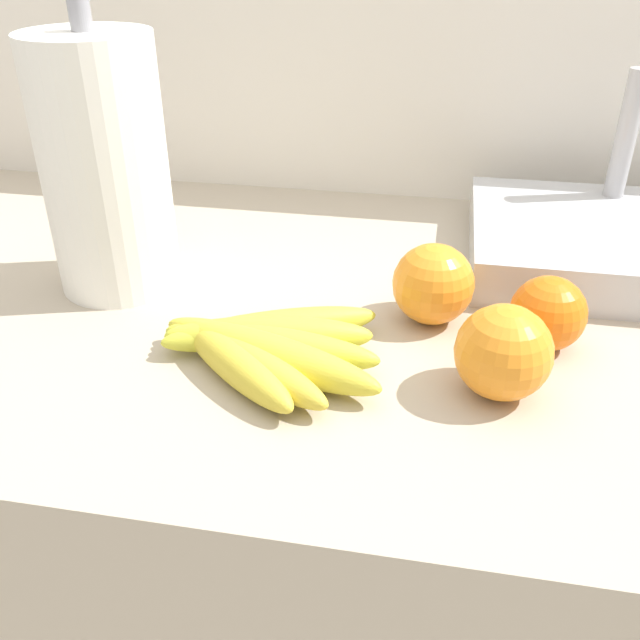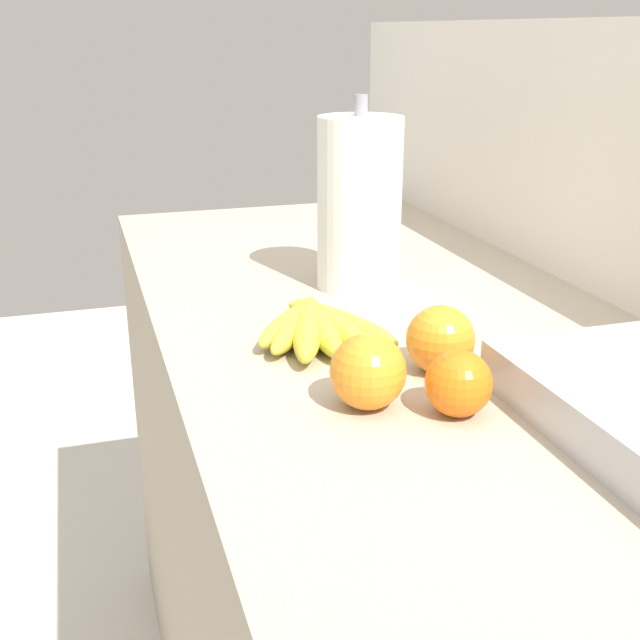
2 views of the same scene
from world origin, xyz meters
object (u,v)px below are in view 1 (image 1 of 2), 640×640
object	(u,v)px
banana_bunch	(262,347)
paper_towel_roll	(105,168)
orange_right	(433,284)
orange_center	(503,352)
sink_basin	(622,243)
orange_back_left	(548,313)

from	to	relation	value
banana_bunch	paper_towel_roll	size ratio (longest dim) A/B	0.76
orange_right	paper_towel_roll	size ratio (longest dim) A/B	0.28
orange_center	sink_basin	xyz separation A→B (m)	(0.14, 0.27, -0.01)
banana_bunch	orange_back_left	xyz separation A→B (m)	(0.25, 0.08, 0.02)
banana_bunch	sink_basin	size ratio (longest dim) A/B	0.65
orange_center	paper_towel_roll	size ratio (longest dim) A/B	0.28
orange_right	paper_towel_roll	xyz separation A→B (m)	(-0.33, 0.02, 0.09)
banana_bunch	orange_right	xyz separation A→B (m)	(0.14, 0.11, 0.02)
orange_center	orange_back_left	size ratio (longest dim) A/B	1.16
orange_right	sink_basin	bearing A→B (deg)	38.64
banana_bunch	paper_towel_roll	xyz separation A→B (m)	(-0.19, 0.13, 0.11)
banana_bunch	orange_center	size ratio (longest dim) A/B	2.72
orange_back_left	paper_towel_roll	world-z (taller)	paper_towel_roll
banana_bunch	orange_right	size ratio (longest dim) A/B	2.75
orange_back_left	orange_right	bearing A→B (deg)	164.49
paper_towel_roll	sink_basin	distance (m)	0.56
banana_bunch	orange_right	distance (m)	0.18
orange_center	sink_basin	world-z (taller)	sink_basin
orange_back_left	paper_towel_roll	size ratio (longest dim) A/B	0.24
banana_bunch	orange_back_left	bearing A→B (deg)	17.21
orange_back_left	sink_basin	bearing A→B (deg)	62.57
paper_towel_roll	orange_center	bearing A→B (deg)	-18.38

